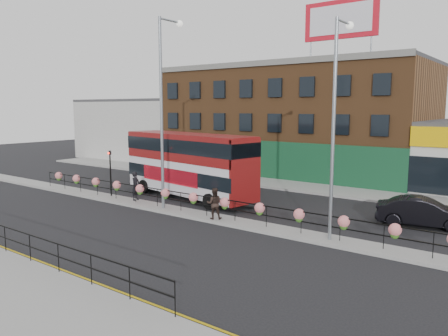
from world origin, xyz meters
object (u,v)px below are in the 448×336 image
Objects in this scene: lamp_column_west at (165,97)px; lamp_column_east at (336,111)px; double_decker_bus at (188,159)px; car at (423,212)px; pedestrian_a at (136,186)px; pedestrian_b at (214,203)px.

lamp_column_east is at bearing 0.06° from lamp_column_west.
lamp_column_east is (12.10, -3.43, 3.39)m from double_decker_bus.
car is (14.96, 1.91, -2.00)m from double_decker_bus.
double_decker_bus is at bearing -45.28° from pedestrian_a.
car is at bearing 21.24° from lamp_column_west.
double_decker_bus is 4.06m from pedestrian_a.
pedestrian_a is 1.10× the size of pedestrian_b.
double_decker_bus is 6.55× the size of pedestrian_b.
lamp_column_west is at bearing -70.80° from double_decker_bus.
lamp_column_west reaches higher than pedestrian_a.
double_decker_bus is 5.55m from lamp_column_west.
lamp_column_east is at bearing -15.84° from double_decker_bus.
car is at bearing 7.26° from double_decker_bus.
lamp_column_west is at bearing -109.14° from pedestrian_a.
double_decker_bus is 13.02m from lamp_column_east.
pedestrian_b is 0.17× the size of lamp_column_east.
lamp_column_east reaches higher than double_decker_bus.
car is at bearing 61.77° from lamp_column_east.
lamp_column_east reaches higher than pedestrian_b.
pedestrian_b is at bearing -6.75° from lamp_column_west.
pedestrian_a is 0.17× the size of lamp_column_west.
pedestrian_b is at bearing 108.76° from car.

